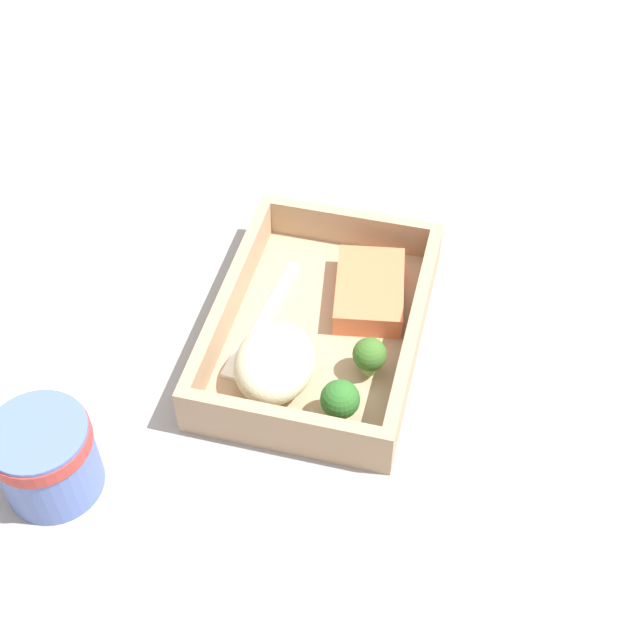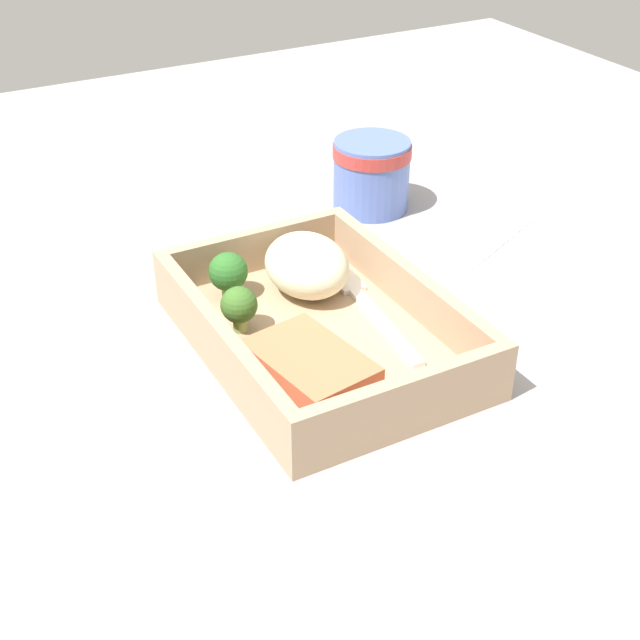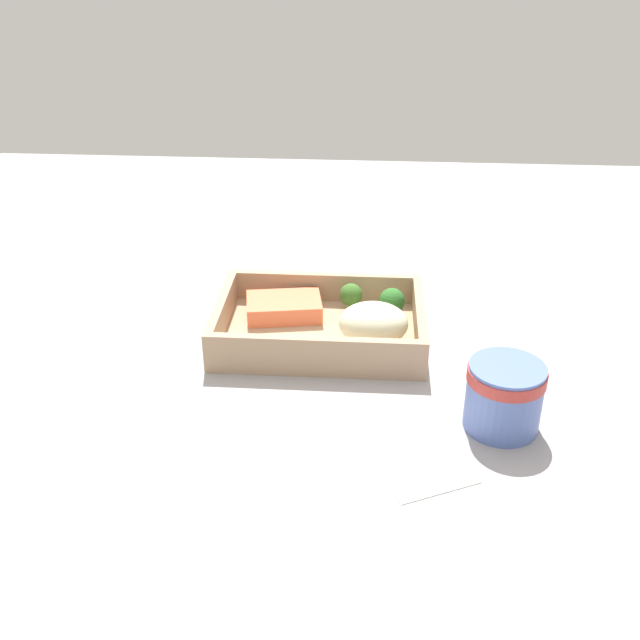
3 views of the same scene
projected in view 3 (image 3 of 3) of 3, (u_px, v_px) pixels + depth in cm
name	position (u px, v px, depth cm)	size (l,w,h in cm)	color
ground_plane	(320.00, 344.00, 99.78)	(160.00, 160.00, 2.00)	gray
takeout_tray	(320.00, 334.00, 99.01)	(27.14, 19.12, 1.20)	tan
tray_rim	(320.00, 317.00, 97.76)	(27.14, 19.12, 3.97)	tan
salmon_fillet	(284.00, 307.00, 101.69)	(10.02, 6.60, 2.46)	#E76F48
mashed_potatoes	(373.00, 323.00, 94.89)	(8.87, 7.19, 5.26)	beige
broccoli_floret_1	(351.00, 295.00, 102.18)	(3.13, 3.13, 4.10)	#88AC59
broccoli_floret_2	(392.00, 302.00, 100.59)	(3.51, 3.51, 4.28)	#789755
fork	(325.00, 351.00, 93.58)	(15.89, 3.35, 0.44)	white
paper_cup	(504.00, 393.00, 80.36)	(8.43, 8.43, 7.73)	#536BB4
receipt_slip	(414.00, 456.00, 77.70)	(8.96, 11.99, 0.24)	white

